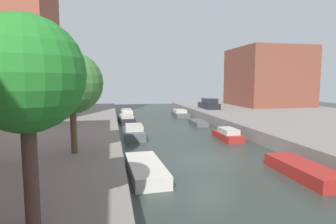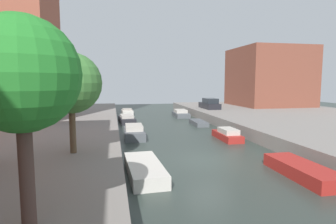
# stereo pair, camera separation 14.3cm
# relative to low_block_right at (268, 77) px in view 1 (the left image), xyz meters

# --- Properties ---
(ground_plane) EXTENTS (84.00, 84.00, 0.00)m
(ground_plane) POSITION_rel_low_block_right_xyz_m (-18.00, -23.48, -5.33)
(ground_plane) COLOR #2D3833
(low_block_right) EXTENTS (10.00, 10.03, 8.66)m
(low_block_right) POSITION_rel_low_block_right_xyz_m (0.00, 0.00, 0.00)
(low_block_right) COLOR brown
(low_block_right) RESTS_ON quay_right
(street_tree_1) EXTENTS (2.65, 2.65, 5.06)m
(street_tree_1) POSITION_rel_low_block_right_xyz_m (-25.39, -31.48, -0.63)
(street_tree_1) COLOR #4C3831
(street_tree_1) RESTS_ON quay_left
(street_tree_2) EXTENTS (3.02, 3.02, 5.02)m
(street_tree_2) POSITION_rel_low_block_right_xyz_m (-25.39, -23.94, -0.84)
(street_tree_2) COLOR brown
(street_tree_2) RESTS_ON quay_left
(parked_car) EXTENTS (1.74, 4.24, 1.40)m
(parked_car) POSITION_rel_low_block_right_xyz_m (-10.55, -3.16, -3.75)
(parked_car) COLOR black
(parked_car) RESTS_ON quay_right
(moored_boat_left_2) EXTENTS (1.77, 4.56, 0.61)m
(moored_boat_left_2) POSITION_rel_low_block_right_xyz_m (-21.93, -25.13, -5.02)
(moored_boat_left_2) COLOR beige
(moored_boat_left_2) RESTS_ON ground_plane
(moored_boat_left_3) EXTENTS (1.68, 4.13, 1.08)m
(moored_boat_left_3) POSITION_rel_low_block_right_xyz_m (-21.72, -15.86, -4.87)
(moored_boat_left_3) COLOR #4C5156
(moored_boat_left_3) RESTS_ON ground_plane
(moored_boat_left_4) EXTENTS (1.83, 4.52, 0.89)m
(moored_boat_left_4) POSITION_rel_low_block_right_xyz_m (-21.85, -7.11, -4.95)
(moored_boat_left_4) COLOR #232328
(moored_boat_left_4) RESTS_ON ground_plane
(moored_boat_left_5) EXTENTS (1.60, 3.28, 0.81)m
(moored_boat_left_5) POSITION_rel_low_block_right_xyz_m (-21.38, 1.10, -4.98)
(moored_boat_left_5) COLOR beige
(moored_boat_left_5) RESTS_ON ground_plane
(moored_boat_right_2) EXTENTS (1.62, 4.42, 0.63)m
(moored_boat_right_2) POSITION_rel_low_block_right_xyz_m (-14.48, -26.90, -5.02)
(moored_boat_right_2) COLOR maroon
(moored_boat_right_2) RESTS_ON ground_plane
(moored_boat_right_3) EXTENTS (1.34, 3.61, 0.92)m
(moored_boat_right_3) POSITION_rel_low_block_right_xyz_m (-14.48, -18.04, -4.95)
(moored_boat_right_3) COLOR maroon
(moored_boat_right_3) RESTS_ON ground_plane
(moored_boat_right_4) EXTENTS (1.37, 3.67, 0.44)m
(moored_boat_right_4) POSITION_rel_low_block_right_xyz_m (-14.43, -10.40, -5.11)
(moored_boat_right_4) COLOR #4C5156
(moored_boat_right_4) RESTS_ON ground_plane
(moored_boat_right_5) EXTENTS (1.90, 4.43, 0.91)m
(moored_boat_right_5) POSITION_rel_low_block_right_xyz_m (-14.56, -3.07, -4.95)
(moored_boat_right_5) COLOR #4C5156
(moored_boat_right_5) RESTS_ON ground_plane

